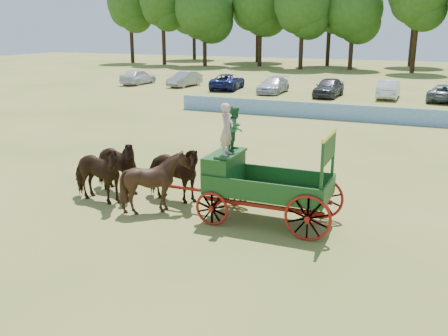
# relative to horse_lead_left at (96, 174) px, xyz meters

# --- Properties ---
(ground) EXTENTS (160.00, 160.00, 0.00)m
(ground) POSITION_rel_horse_lead_left_xyz_m (7.51, 1.27, -1.03)
(ground) COLOR #A28849
(ground) RESTS_ON ground
(horse_lead_left) EXTENTS (2.56, 1.40, 2.06)m
(horse_lead_left) POSITION_rel_horse_lead_left_xyz_m (0.00, 0.00, 0.00)
(horse_lead_left) COLOR black
(horse_lead_left) RESTS_ON ground
(horse_lead_right) EXTENTS (2.62, 1.59, 2.06)m
(horse_lead_right) POSITION_rel_horse_lead_left_xyz_m (-0.00, 1.10, 0.00)
(horse_lead_right) COLOR black
(horse_lead_right) RESTS_ON ground
(horse_wheel_left) EXTENTS (2.02, 1.83, 2.07)m
(horse_wheel_left) POSITION_rel_horse_lead_left_xyz_m (2.40, 0.00, 0.00)
(horse_wheel_left) COLOR black
(horse_wheel_left) RESTS_ON ground
(horse_wheel_right) EXTENTS (2.54, 1.35, 2.06)m
(horse_wheel_right) POSITION_rel_horse_lead_left_xyz_m (2.40, 1.10, 0.00)
(horse_wheel_right) COLOR black
(horse_wheel_right) RESTS_ON ground
(farm_dray) EXTENTS (6.00, 2.00, 3.75)m
(farm_dray) POSITION_rel_horse_lead_left_xyz_m (5.38, 0.56, 0.56)
(farm_dray) COLOR #A42210
(farm_dray) RESTS_ON ground
(sponsor_banner) EXTENTS (26.00, 0.08, 1.05)m
(sponsor_banner) POSITION_rel_horse_lead_left_xyz_m (6.51, 19.27, -0.51)
(sponsor_banner) COLOR #2164B6
(sponsor_banner) RESTS_ON ground
(parked_cars) EXTENTS (52.37, 7.11, 1.64)m
(parked_cars) POSITION_rel_horse_lead_left_xyz_m (7.35, 31.43, -0.27)
(parked_cars) COLOR silver
(parked_cars) RESTS_ON ground
(treeline) EXTENTS (89.39, 23.23, 14.87)m
(treeline) POSITION_rel_horse_lead_left_xyz_m (2.14, 61.85, 8.34)
(treeline) COLOR #382314
(treeline) RESTS_ON ground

